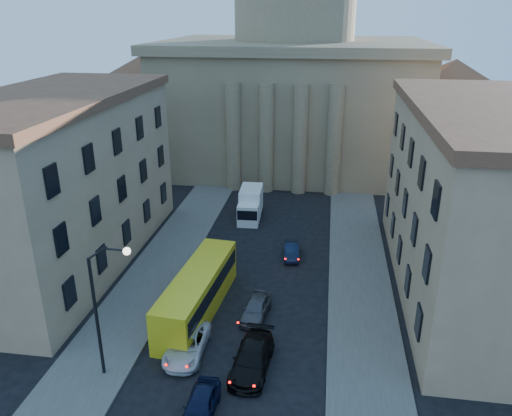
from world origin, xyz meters
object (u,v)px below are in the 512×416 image
(city_bus, at_px, (198,291))
(car_left_near, at_px, (201,405))
(box_truck, at_px, (250,205))
(street_lamp, at_px, (103,301))

(city_bus, bearing_deg, car_left_near, -69.82)
(car_left_near, bearing_deg, city_bus, 105.74)
(car_left_near, xyz_separation_m, box_truck, (-1.74, 28.25, 0.76))
(car_left_near, height_order, box_truck, box_truck)
(street_lamp, bearing_deg, city_bus, 65.28)
(street_lamp, distance_m, city_bus, 9.02)
(city_bus, bearing_deg, street_lamp, -109.78)
(car_left_near, bearing_deg, street_lamp, 159.44)
(car_left_near, distance_m, box_truck, 28.31)
(street_lamp, relative_size, car_left_near, 2.13)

